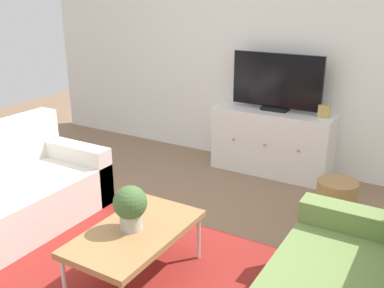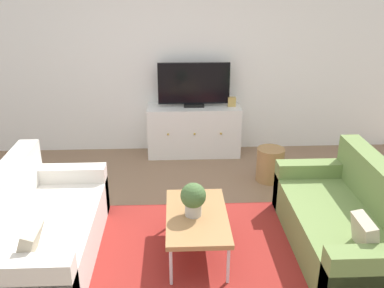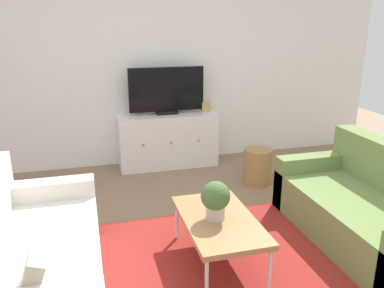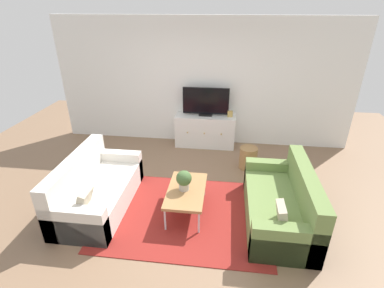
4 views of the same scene
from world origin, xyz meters
The scene contains 11 objects.
ground_plane centered at (0.00, 0.00, 0.00)m, with size 10.00×10.00×0.00m, color #84664C.
wall_back centered at (0.00, 2.55, 1.35)m, with size 6.40×0.12×2.70m, color white.
area_rug centered at (0.00, -0.15, 0.01)m, with size 2.50×1.90×0.01m, color maroon.
couch_left_side centered at (-1.44, -0.10, 0.27)m, with size 0.88×1.74×0.83m.
couch_right_side centered at (1.44, -0.10, 0.27)m, with size 0.88×1.74×0.83m.
coffee_table centered at (0.01, -0.08, 0.38)m, with size 0.55×0.97×0.41m.
potted_plant centered at (-0.02, -0.08, 0.58)m, with size 0.23×0.23×0.31m.
tv_console centered at (0.09, 2.27, 0.35)m, with size 1.30×0.47×0.71m.
flat_screen_tv centered at (0.09, 2.29, 1.01)m, with size 0.98×0.16×0.61m.
mantel_clock centered at (0.62, 2.27, 0.77)m, with size 0.11×0.07×0.13m, color tan.
wicker_basket centered at (1.01, 1.38, 0.21)m, with size 0.34×0.34×0.43m, color #9E7547.
Camera 2 is at (-0.18, -3.40, 2.44)m, focal length 39.78 mm.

